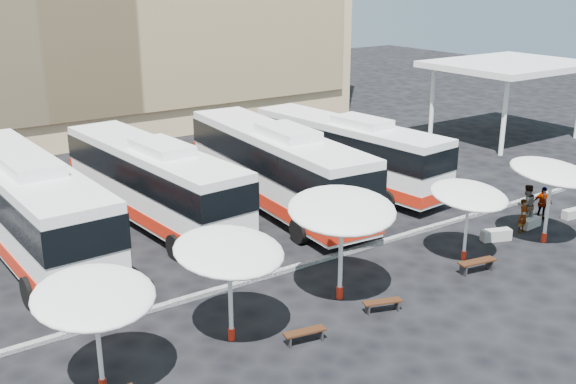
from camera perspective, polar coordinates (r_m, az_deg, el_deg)
ground at (r=26.05m, az=1.97°, el=-6.69°), size 120.00×120.00×0.00m
service_canopy at (r=48.29m, az=18.25°, el=10.04°), size 10.00×8.00×5.20m
curb_divider at (r=26.39m, az=1.32°, el=-6.17°), size 34.00×0.25×0.15m
bay_lines at (r=32.33m, az=-6.53°, el=-1.74°), size 24.15×12.00×0.01m
bus_0 at (r=28.59m, az=-21.26°, el=-0.94°), size 3.48×13.63×4.30m
bus_1 at (r=30.80m, az=-11.41°, el=0.99°), size 3.60×12.75×3.99m
bus_2 at (r=32.13m, az=-1.04°, el=2.27°), size 3.77×13.43×4.21m
bus_3 at (r=35.75m, az=5.01°, el=3.57°), size 3.75×12.40×3.87m
sunshade_0 at (r=18.50m, az=-16.10°, el=-8.52°), size 3.34×3.38×3.37m
sunshade_1 at (r=20.26m, az=-5.01°, el=-5.06°), size 4.14×4.17×3.51m
sunshade_2 at (r=22.77m, az=4.58°, el=-1.55°), size 4.93×4.95×3.87m
sunshade_3 at (r=27.00m, az=15.07°, el=-0.29°), size 3.15×3.19×3.16m
sunshade_4 at (r=29.75m, az=21.47°, el=1.54°), size 4.52×4.55×3.62m
wood_bench_1 at (r=21.23m, az=1.42°, el=-11.89°), size 1.40×0.62×0.42m
wood_bench_2 at (r=23.19m, az=8.00°, el=-9.32°), size 1.38×0.78×0.41m
wood_bench_3 at (r=26.76m, az=15.71°, el=-5.84°), size 1.62×0.70×0.48m
conc_bench_0 at (r=30.14m, az=17.20°, el=-3.50°), size 1.37×0.86×0.49m
conc_bench_1 at (r=32.15m, az=19.87°, el=-2.48°), size 1.14×0.45×0.42m
conc_bench_2 at (r=34.09m, az=22.97°, el=-1.68°), size 1.17×0.50×0.42m
passenger_0 at (r=31.26m, az=19.29°, el=-1.90°), size 0.62×0.46×1.54m
passenger_1 at (r=32.22m, az=19.58°, el=-1.03°), size 1.10×0.99×1.87m
passenger_2 at (r=33.16m, az=20.72°, el=-0.89°), size 0.98×0.82×1.57m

